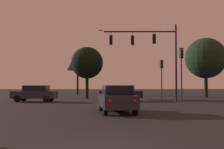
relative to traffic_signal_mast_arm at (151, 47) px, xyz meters
The scene contains 10 objects.
ground_plane 8.97m from the traffic_signal_mast_arm, 133.28° to the left, with size 168.00×168.00×0.00m, color black.
traffic_signal_mast_arm is the anchor object (origin of this frame).
traffic_light_corner_left 4.96m from the traffic_signal_mast_arm, 63.73° to the left, with size 0.36×0.38×4.34m.
traffic_light_corner_right 3.63m from the traffic_signal_mast_arm, 45.04° to the right, with size 0.36×0.39×4.80m.
car_nearside_lane 12.00m from the traffic_signal_mast_arm, 110.98° to the right, with size 2.01×4.10×1.52m.
car_crossing_left 5.31m from the traffic_signal_mast_arm, 167.35° to the left, with size 4.37×2.11×1.52m.
car_crossing_right 11.71m from the traffic_signal_mast_arm, behind, with size 4.17×2.06×1.52m.
tree_behind_sign 21.00m from the traffic_signal_mast_arm, 113.47° to the left, with size 3.51×3.51×7.47m.
tree_left_far 12.58m from the traffic_signal_mast_arm, 44.75° to the left, with size 5.27×5.27×7.70m.
tree_center_horizon 8.74m from the traffic_signal_mast_arm, 136.54° to the left, with size 3.70×3.70×6.00m.
Camera 1 is at (-0.02, -6.29, 1.51)m, focal length 43.42 mm.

